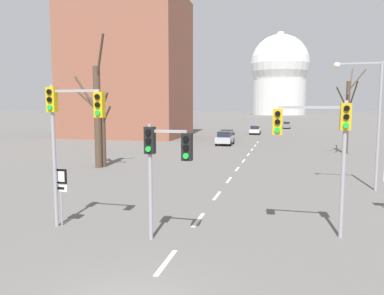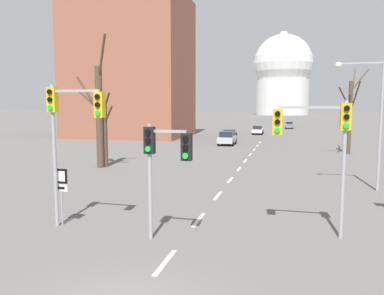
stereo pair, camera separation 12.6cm
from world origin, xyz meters
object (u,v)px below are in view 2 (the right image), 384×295
(traffic_signal_near_left, at_px, (69,120))
(sedan_far_left, at_px, (289,125))
(traffic_signal_centre_tall, at_px, (163,154))
(route_sign_post, at_px, (61,186))
(street_lamp_right, at_px, (371,110))
(sedan_mid_centre, at_px, (227,138))
(sedan_near_right, at_px, (229,134))
(traffic_signal_near_right, at_px, (321,134))
(sedan_near_left, at_px, (258,130))

(traffic_signal_near_left, height_order, sedan_far_left, traffic_signal_near_left)
(traffic_signal_centre_tall, distance_m, route_sign_post, 4.87)
(route_sign_post, relative_size, street_lamp_right, 0.32)
(traffic_signal_near_left, distance_m, route_sign_post, 2.75)
(sedan_far_left, bearing_deg, sedan_mid_centre, -101.33)
(traffic_signal_near_left, xyz_separation_m, sedan_near_right, (0.04, 41.17, -3.53))
(traffic_signal_near_right, relative_size, traffic_signal_centre_tall, 1.20)
(sedan_far_left, bearing_deg, traffic_signal_near_right, -89.32)
(traffic_signal_near_right, xyz_separation_m, street_lamp_right, (3.37, 8.80, 0.79))
(route_sign_post, height_order, sedan_near_right, route_sign_post)
(traffic_signal_near_right, bearing_deg, route_sign_post, -173.29)
(sedan_near_left, bearing_deg, street_lamp_right, -77.41)
(traffic_signal_centre_tall, xyz_separation_m, sedan_mid_centre, (-3.11, 34.12, -2.30))
(sedan_mid_centre, bearing_deg, sedan_far_left, 78.67)
(sedan_mid_centre, bearing_deg, sedan_near_right, 96.56)
(route_sign_post, bearing_deg, sedan_mid_centre, 87.49)
(sedan_far_left, bearing_deg, street_lamp_right, -86.11)
(sedan_near_left, bearing_deg, traffic_signal_centre_tall, -89.15)
(traffic_signal_near_left, distance_m, traffic_signal_near_right, 9.53)
(traffic_signal_centre_tall, height_order, sedan_far_left, traffic_signal_centre_tall)
(traffic_signal_near_right, height_order, route_sign_post, traffic_signal_near_right)
(sedan_mid_centre, bearing_deg, traffic_signal_near_right, -75.23)
(traffic_signal_near_left, xyz_separation_m, traffic_signal_centre_tall, (4.02, -0.47, -1.15))
(traffic_signal_centre_tall, distance_m, street_lamp_right, 13.86)
(sedan_near_left, distance_m, sedan_mid_centre, 19.51)
(traffic_signal_near_left, relative_size, route_sign_post, 2.38)
(traffic_signal_near_left, bearing_deg, sedan_near_right, 89.94)
(route_sign_post, relative_size, sedan_near_left, 0.52)
(sedan_near_right, bearing_deg, sedan_mid_centre, -83.44)
(traffic_signal_centre_tall, distance_m, sedan_near_left, 53.55)
(traffic_signal_centre_tall, bearing_deg, sedan_far_left, 86.39)
(street_lamp_right, bearing_deg, sedan_near_left, 102.59)
(traffic_signal_near_right, bearing_deg, traffic_signal_centre_tall, -161.49)
(traffic_signal_near_left, height_order, sedan_near_left, traffic_signal_near_left)
(sedan_near_left, relative_size, sedan_far_left, 1.15)
(traffic_signal_near_left, distance_m, sedan_near_right, 41.32)
(sedan_near_right, bearing_deg, street_lamp_right, -67.65)
(traffic_signal_centre_tall, xyz_separation_m, street_lamp_right, (8.78, 10.62, 1.47))
(sedan_near_right, relative_size, sedan_far_left, 1.00)
(traffic_signal_near_left, distance_m, traffic_signal_centre_tall, 4.20)
(traffic_signal_centre_tall, bearing_deg, sedan_mid_centre, 95.21)
(sedan_near_left, height_order, sedan_far_left, sedan_far_left)
(sedan_near_left, relative_size, sedan_mid_centre, 1.07)
(sedan_mid_centre, bearing_deg, traffic_signal_near_left, -91.55)
(sedan_far_left, bearing_deg, traffic_signal_centre_tall, -93.61)
(sedan_near_right, bearing_deg, sedan_near_left, 74.97)
(street_lamp_right, xyz_separation_m, sedan_far_left, (-4.21, 61.83, -3.81))
(street_lamp_right, height_order, sedan_mid_centre, street_lamp_right)
(traffic_signal_centre_tall, relative_size, sedan_near_right, 1.06)
(sedan_far_left, bearing_deg, traffic_signal_near_left, -96.81)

